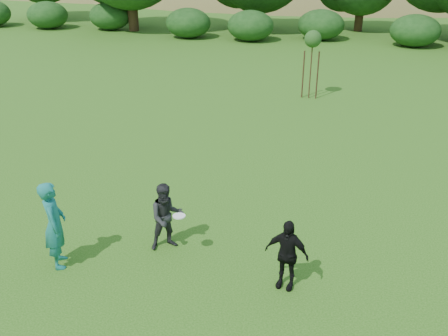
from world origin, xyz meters
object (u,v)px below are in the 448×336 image
object	(u,v)px
player_grey	(166,217)
player_black	(287,254)
sapling	(313,41)
player_teal	(55,225)

from	to	relation	value
player_grey	player_black	world-z (taller)	player_grey
player_black	sapling	world-z (taller)	sapling
player_teal	player_black	size ratio (longest dim) A/B	1.29
player_teal	sapling	bearing A→B (deg)	-45.93
player_teal	sapling	xyz separation A→B (m)	(3.91, 13.40, 1.46)
player_grey	sapling	bearing A→B (deg)	47.85
player_grey	player_black	distance (m)	2.81
player_black	sapling	xyz separation A→B (m)	(-0.80, 12.94, 1.68)
player_grey	sapling	world-z (taller)	sapling
player_teal	player_grey	bearing A→B (deg)	-89.33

